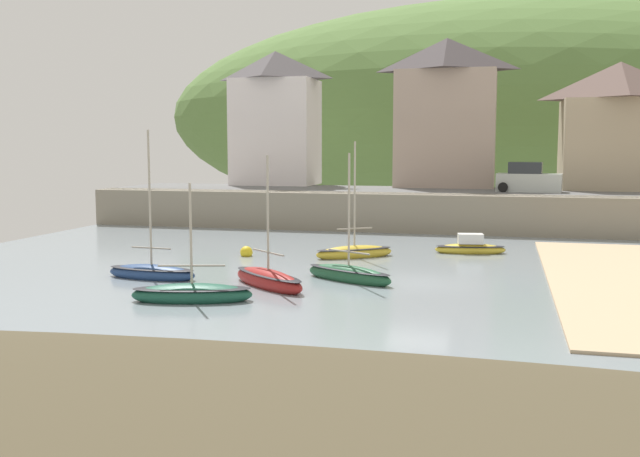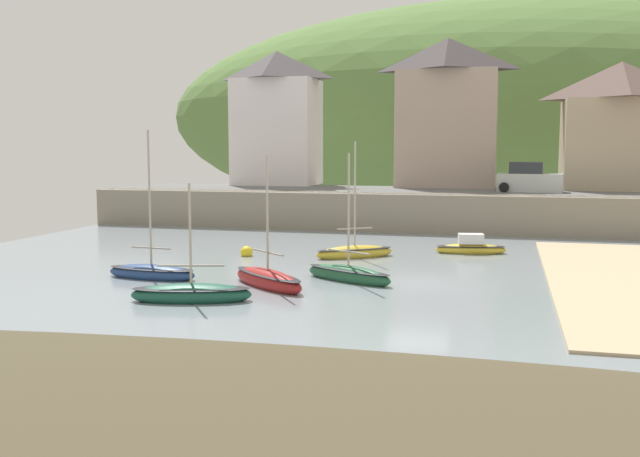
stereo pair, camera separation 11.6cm
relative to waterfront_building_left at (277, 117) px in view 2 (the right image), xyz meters
name	(u,v)px [view 2 (the right image)]	position (x,y,z in m)	size (l,w,h in m)	color
ground	(428,344)	(15.35, -34.76, -7.42)	(48.00, 41.00, 0.61)	gray
quay_seawall	(451,210)	(13.95, -7.70, -6.23)	(48.00, 9.40, 2.40)	gray
hillside_backdrop	(519,116)	(18.47, 30.00, 1.10)	(80.00, 44.00, 24.80)	#597D3E
waterfront_building_left	(277,117)	(0.00, 0.00, 0.00)	(6.47, 4.95, 10.18)	white
waterfront_building_centre	(447,112)	(12.97, 0.00, 0.26)	(7.37, 4.79, 10.70)	tan
waterfront_building_right	(620,125)	(24.71, 0.00, -0.75)	(7.73, 6.29, 8.71)	tan
fishing_boat_green	(152,272)	(3.24, -27.06, -7.32)	(4.03, 1.52, 6.22)	navy
sailboat_white_hull	(355,252)	(10.19, -19.52, -7.31)	(3.83, 3.10, 5.79)	gold
sailboat_tall_mast	(471,248)	(15.61, -16.72, -7.31)	(3.66, 1.62, 1.13)	gold
motorboat_with_cabin	(348,274)	(11.21, -25.66, -7.30)	(4.14, 2.75, 5.32)	#205534
sailboat_blue_trim	(268,279)	(8.45, -27.59, -7.29)	(4.07, 3.66, 5.26)	maroon
dinghy_open_wooden	(191,294)	(6.66, -30.69, -7.32)	(4.43, 2.38, 4.32)	#19503C
parked_car_near_slipway	(529,180)	(18.72, -4.50, -4.38)	(4.26, 2.12, 1.95)	#B5BDB8
mooring_buoy	(247,252)	(4.95, -20.43, -7.40)	(0.62, 0.62, 0.62)	yellow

